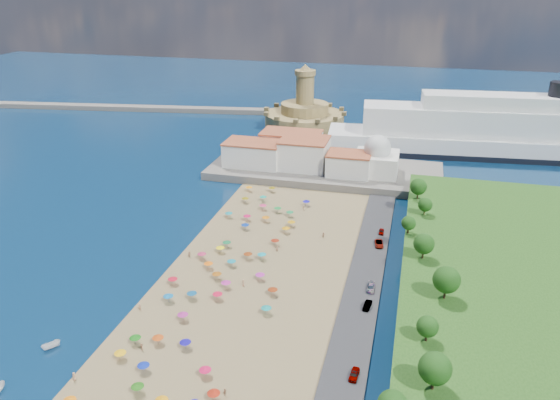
# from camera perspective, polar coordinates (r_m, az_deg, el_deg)

# --- Properties ---
(ground) EXTENTS (700.00, 700.00, 0.00)m
(ground) POSITION_cam_1_polar(r_m,az_deg,el_deg) (153.79, -3.77, -6.12)
(ground) COLOR #071938
(ground) RESTS_ON ground
(terrace) EXTENTS (90.00, 36.00, 3.00)m
(terrace) POSITION_cam_1_polar(r_m,az_deg,el_deg) (215.95, 4.70, 3.04)
(terrace) COLOR #59544C
(terrace) RESTS_ON ground
(jetty) EXTENTS (18.00, 70.00, 2.40)m
(jetty) POSITION_cam_1_polar(r_m,az_deg,el_deg) (252.75, 1.14, 6.01)
(jetty) COLOR #59544C
(jetty) RESTS_ON ground
(breakwater) EXTENTS (199.03, 34.77, 2.60)m
(breakwater) POSITION_cam_1_polar(r_m,az_deg,el_deg) (327.84, -14.10, 9.28)
(breakwater) COLOR #59544C
(breakwater) RESTS_ON ground
(waterfront_buildings) EXTENTS (57.00, 29.00, 11.00)m
(waterfront_buildings) POSITION_cam_1_polar(r_m,az_deg,el_deg) (216.88, 1.38, 4.98)
(waterfront_buildings) COLOR silver
(waterfront_buildings) RESTS_ON terrace
(domed_building) EXTENTS (16.00, 16.00, 15.00)m
(domed_building) POSITION_cam_1_polar(r_m,az_deg,el_deg) (209.49, 10.08, 4.29)
(domed_building) COLOR silver
(domed_building) RESTS_ON terrace
(fortress) EXTENTS (40.00, 40.00, 32.40)m
(fortress) POSITION_cam_1_polar(r_m,az_deg,el_deg) (279.56, 2.58, 8.80)
(fortress) COLOR tan
(fortress) RESTS_ON ground
(cruise_ship) EXTENTS (150.11, 35.64, 32.50)m
(cruise_ship) POSITION_cam_1_polar(r_m,az_deg,el_deg) (254.28, 22.16, 6.39)
(cruise_ship) COLOR black
(cruise_ship) RESTS_ON ground
(beach_parasols) EXTENTS (29.40, 117.52, 2.20)m
(beach_parasols) POSITION_cam_1_polar(r_m,az_deg,el_deg) (145.10, -5.69, -7.11)
(beach_parasols) COLOR gray
(beach_parasols) RESTS_ON beach
(beachgoers) EXTENTS (37.33, 92.68, 1.87)m
(beachgoers) POSITION_cam_1_polar(r_m,az_deg,el_deg) (147.62, -5.07, -6.98)
(beachgoers) COLOR tan
(beachgoers) RESTS_ON beach
(moored_boats) EXTENTS (4.47, 17.82, 1.56)m
(moored_boats) POSITION_cam_1_polar(r_m,az_deg,el_deg) (126.21, -24.70, -15.26)
(moored_boats) COLOR white
(moored_boats) RESTS_ON ground
(parked_cars) EXTENTS (3.06, 69.56, 1.40)m
(parked_cars) POSITION_cam_1_polar(r_m,az_deg,el_deg) (143.35, 9.63, -8.11)
(parked_cars) COLOR gray
(parked_cars) RESTS_ON promenade
(hillside_trees) EXTENTS (14.89, 104.35, 7.92)m
(hillside_trees) POSITION_cam_1_polar(r_m,az_deg,el_deg) (132.18, 14.99, -7.06)
(hillside_trees) COLOR #382314
(hillside_trees) RESTS_ON hillside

